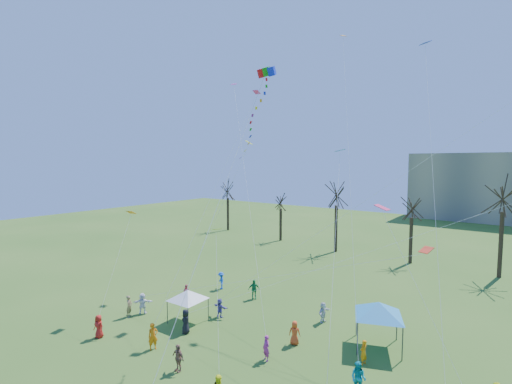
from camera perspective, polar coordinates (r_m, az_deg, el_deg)
The scene contains 6 objects.
bare_tree_row at distance 49.68m, azimuth 25.73°, elevation -2.17°, with size 70.17×9.05×11.56m.
big_box_kite at distance 27.06m, azimuth 0.06°, elevation 11.37°, with size 2.04×7.18×21.54m.
canopy_tent_white at distance 30.32m, azimuth -10.86°, elevation -15.85°, with size 3.53×3.53×2.65m.
canopy_tent_blue at distance 27.29m, azimuth 19.02°, elevation -17.27°, with size 4.01×4.01×3.25m.
festival_crowd at distance 26.32m, azimuth 0.24°, elevation -22.37°, with size 26.25×14.20×1.85m.
small_kites_aloft at distance 27.64m, azimuth 8.69°, elevation 6.37°, with size 29.76×19.82×34.75m.
Camera 1 is at (13.17, -12.98, 12.84)m, focal length 25.00 mm.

